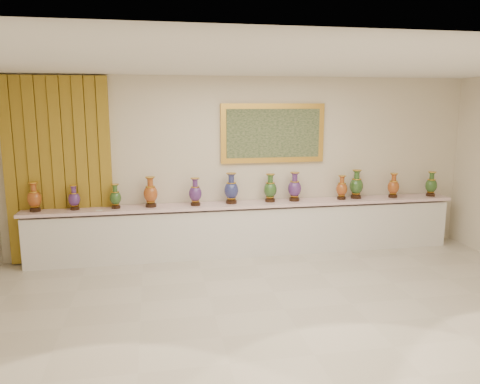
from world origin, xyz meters
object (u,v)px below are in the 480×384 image
(vase_1, at_px, (74,199))
(counter, at_px, (248,229))
(vase_2, at_px, (115,197))
(vase_0, at_px, (34,198))

(vase_1, bearing_deg, counter, 0.14)
(vase_1, xyz_separation_m, vase_2, (0.63, -0.02, 0.00))
(vase_1, height_order, vase_2, vase_2)
(vase_2, bearing_deg, counter, 0.72)
(vase_1, relative_size, vase_2, 1.00)
(counter, bearing_deg, vase_2, -179.28)
(counter, distance_m, vase_2, 2.26)
(vase_0, xyz_separation_m, vase_1, (0.59, 0.01, -0.03))
(counter, distance_m, vase_1, 2.87)
(vase_0, xyz_separation_m, vase_2, (1.22, -0.01, -0.03))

